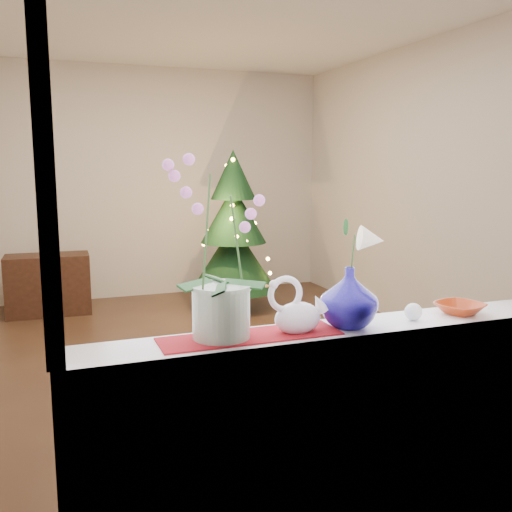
{
  "coord_description": "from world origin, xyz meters",
  "views": [
    {
      "loc": [
        -1.09,
        -4.33,
        1.57
      ],
      "look_at": [
        0.01,
        -1.4,
        1.06
      ],
      "focal_mm": 40.0,
      "sensor_mm": 36.0,
      "label": 1
    }
  ],
  "objects_px": {
    "amber_dish": "(460,309)",
    "blue_vase": "(349,293)",
    "orchid_pot": "(220,249)",
    "swan": "(298,306)",
    "side_table": "(48,284)",
    "paperweight": "(413,312)",
    "xmas_tree": "(234,230)"
  },
  "relations": [
    {
      "from": "amber_dish",
      "to": "orchid_pot",
      "type": "bearing_deg",
      "value": 179.13
    },
    {
      "from": "side_table",
      "to": "xmas_tree",
      "type": "bearing_deg",
      "value": -10.57
    },
    {
      "from": "blue_vase",
      "to": "xmas_tree",
      "type": "relative_size",
      "value": 0.16
    },
    {
      "from": "orchid_pot",
      "to": "swan",
      "type": "height_order",
      "value": "orchid_pot"
    },
    {
      "from": "orchid_pot",
      "to": "paperweight",
      "type": "relative_size",
      "value": 9.35
    },
    {
      "from": "blue_vase",
      "to": "paperweight",
      "type": "height_order",
      "value": "blue_vase"
    },
    {
      "from": "orchid_pot",
      "to": "swan",
      "type": "distance_m",
      "value": 0.38
    },
    {
      "from": "xmas_tree",
      "to": "blue_vase",
      "type": "bearing_deg",
      "value": -101.59
    },
    {
      "from": "blue_vase",
      "to": "paperweight",
      "type": "xyz_separation_m",
      "value": [
        0.3,
        -0.01,
        -0.1
      ]
    },
    {
      "from": "orchid_pot",
      "to": "side_table",
      "type": "bearing_deg",
      "value": 97.85
    },
    {
      "from": "orchid_pot",
      "to": "side_table",
      "type": "xyz_separation_m",
      "value": [
        -0.59,
        4.32,
        -0.95
      ]
    },
    {
      "from": "amber_dish",
      "to": "side_table",
      "type": "xyz_separation_m",
      "value": [
        -1.68,
        4.33,
        -0.62
      ]
    },
    {
      "from": "blue_vase",
      "to": "paperweight",
      "type": "distance_m",
      "value": 0.32
    },
    {
      "from": "orchid_pot",
      "to": "xmas_tree",
      "type": "xyz_separation_m",
      "value": [
        1.33,
        3.9,
        -0.4
      ]
    },
    {
      "from": "side_table",
      "to": "orchid_pot",
      "type": "bearing_deg",
      "value": -80.47
    },
    {
      "from": "amber_dish",
      "to": "blue_vase",
      "type": "bearing_deg",
      "value": -179.45
    },
    {
      "from": "swan",
      "to": "side_table",
      "type": "height_order",
      "value": "swan"
    },
    {
      "from": "swan",
      "to": "side_table",
      "type": "bearing_deg",
      "value": 124.66
    },
    {
      "from": "swan",
      "to": "paperweight",
      "type": "height_order",
      "value": "swan"
    },
    {
      "from": "amber_dish",
      "to": "side_table",
      "type": "distance_m",
      "value": 4.69
    },
    {
      "from": "xmas_tree",
      "to": "swan",
      "type": "bearing_deg",
      "value": -104.74
    },
    {
      "from": "paperweight",
      "to": "side_table",
      "type": "bearing_deg",
      "value": 108.15
    },
    {
      "from": "paperweight",
      "to": "blue_vase",
      "type": "bearing_deg",
      "value": 177.51
    },
    {
      "from": "orchid_pot",
      "to": "blue_vase",
      "type": "height_order",
      "value": "orchid_pot"
    },
    {
      "from": "paperweight",
      "to": "side_table",
      "type": "xyz_separation_m",
      "value": [
        -1.43,
        4.35,
        -0.64
      ]
    },
    {
      "from": "swan",
      "to": "amber_dish",
      "type": "bearing_deg",
      "value": 24.02
    },
    {
      "from": "swan",
      "to": "paperweight",
      "type": "relative_size",
      "value": 3.48
    },
    {
      "from": "orchid_pot",
      "to": "swan",
      "type": "relative_size",
      "value": 2.69
    },
    {
      "from": "orchid_pot",
      "to": "side_table",
      "type": "relative_size",
      "value": 0.81
    },
    {
      "from": "orchid_pot",
      "to": "xmas_tree",
      "type": "bearing_deg",
      "value": 71.12
    },
    {
      "from": "orchid_pot",
      "to": "xmas_tree",
      "type": "height_order",
      "value": "xmas_tree"
    },
    {
      "from": "side_table",
      "to": "blue_vase",
      "type": "bearing_deg",
      "value": -73.78
    }
  ]
}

